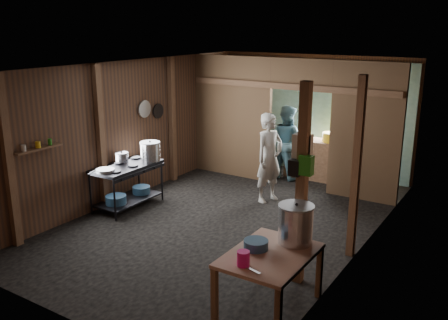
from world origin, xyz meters
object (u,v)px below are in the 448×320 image
Objects in this scene: gas_range at (128,186)px; stock_pot at (296,225)px; yellow_tub at (331,137)px; cook at (269,158)px; stove_pot_large at (150,152)px; pink_bucket at (243,258)px; prep_table at (269,281)px.

stock_pot is at bearing -16.65° from gas_range.
yellow_tub is at bearing 53.94° from gas_range.
cook is at bearing 39.80° from gas_range.
gas_range is 0.75m from stove_pot_large.
stove_pot_large is 2.22× the size of pink_bucket.
cook is (-0.51, -1.79, -0.11)m from yellow_tub.
stove_pot_large is 3.81m from yellow_tub.
gas_range is 2.70× the size of stock_pot.
cook is (2.01, 1.67, 0.44)m from gas_range.
stove_pot_large reaches higher than prep_table.
pink_bucket is at bearing -35.47° from stove_pot_large.
pink_bucket is at bearing -78.85° from yellow_tub.
stock_pot is (3.66, -1.61, -0.02)m from stove_pot_large.
prep_table is 2.41× the size of stock_pot.
stove_pot_large reaches higher than gas_range.
pink_bucket is 5.55m from yellow_tub.
pink_bucket is 0.48× the size of yellow_tub.
gas_range is 3.82× the size of yellow_tub.
gas_range is 4.12m from pink_bucket.
stove_pot_large reaches higher than yellow_tub.
stove_pot_large is at bearing 69.96° from gas_range.
stock_pot is at bearing 74.51° from pink_bucket.
prep_table is at bearing -105.54° from stock_pot.
prep_table is 3.21× the size of stove_pot_large.
yellow_tub is 0.21× the size of cook.
yellow_tub is (2.35, 3.00, -0.02)m from stove_pot_large.
cook is at bearing 122.80° from stock_pot.
yellow_tub is (-1.19, 5.03, 0.59)m from prep_table.
stove_pot_large is at bearing 150.17° from prep_table.
prep_table is 3.40× the size of yellow_tub.
stock_pot is 1.41× the size of yellow_tub.
stock_pot is 0.87m from pink_bucket.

